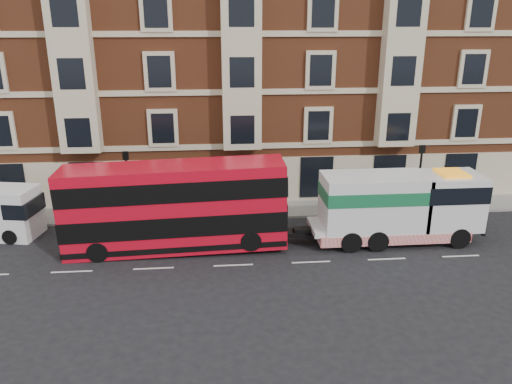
% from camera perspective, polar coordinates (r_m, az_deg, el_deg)
% --- Properties ---
extents(ground, '(120.00, 120.00, 0.00)m').
position_cam_1_polar(ground, '(25.59, -2.61, -8.36)').
color(ground, black).
rests_on(ground, ground).
extents(sidewalk, '(90.00, 3.00, 0.15)m').
position_cam_1_polar(sidewalk, '(32.41, -3.19, -2.15)').
color(sidewalk, slate).
rests_on(sidewalk, ground).
extents(victorian_terrace, '(45.00, 12.00, 20.40)m').
position_cam_1_polar(victorian_terrace, '(37.78, -3.09, 16.42)').
color(victorian_terrace, brown).
rests_on(victorian_terrace, ground).
extents(lamp_post_west, '(0.35, 0.15, 4.35)m').
position_cam_1_polar(lamp_post_west, '(30.75, -14.44, 1.21)').
color(lamp_post_west, black).
rests_on(lamp_post_west, sidewalk).
extents(lamp_post_east, '(0.35, 0.15, 4.35)m').
position_cam_1_polar(lamp_post_east, '(32.91, 18.19, 2.02)').
color(lamp_post_east, black).
rests_on(lamp_post_east, sidewalk).
extents(double_decker_bus, '(11.66, 2.68, 4.72)m').
position_cam_1_polar(double_decker_bus, '(26.68, -9.27, -1.55)').
color(double_decker_bus, red).
rests_on(double_decker_bus, ground).
extents(tow_truck, '(9.34, 2.76, 3.89)m').
position_cam_1_polar(tow_truck, '(28.53, 15.71, -1.60)').
color(tow_truck, silver).
rests_on(tow_truck, ground).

